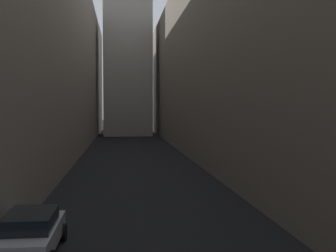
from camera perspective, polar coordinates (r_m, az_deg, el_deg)
The scene contains 4 objects.
ground_plane at distance 43.93m, azimuth -4.60°, elevation -4.19°, with size 264.00×264.00×0.00m, color black.
building_block_left at distance 47.51m, azimuth -21.35°, elevation 9.10°, with size 15.86×108.00×21.43m, color gray.
building_block_right at distance 47.74m, azimuth 9.78°, elevation 8.69°, with size 12.64×108.00×20.58m, color #756B5B.
parked_car_left_third at distance 15.84m, azimuth -17.81°, elevation -13.42°, with size 1.95×4.48×1.54m.
Camera 1 is at (-1.32, 4.40, 5.13)m, focal length 45.52 mm.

